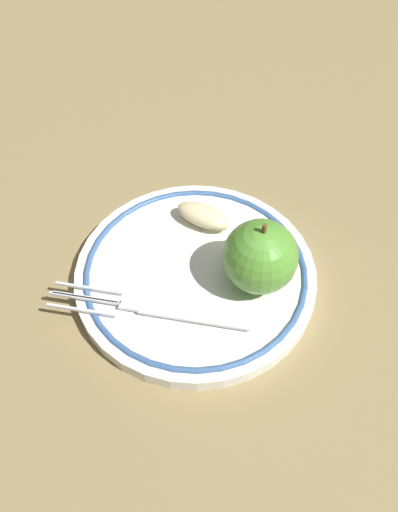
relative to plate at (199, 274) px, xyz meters
name	(u,v)px	position (x,y,z in m)	size (l,w,h in m)	color
ground_plane	(198,290)	(-0.01, 0.00, -0.01)	(2.00, 2.00, 0.00)	olive
plate	(199,274)	(0.00, 0.00, 0.00)	(0.23, 0.23, 0.02)	white
apple_red_whole	(260,257)	(-0.02, -0.05, 0.04)	(0.07, 0.07, 0.08)	#539733
apple_slice_front	(204,216)	(0.06, -0.02, 0.02)	(0.06, 0.03, 0.02)	beige
fork	(155,310)	(-0.04, 0.05, 0.01)	(0.09, 0.17, 0.00)	silver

